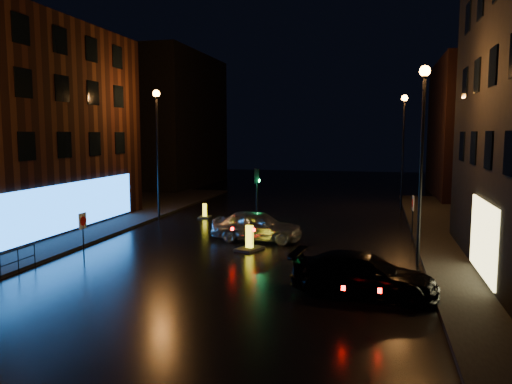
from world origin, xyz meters
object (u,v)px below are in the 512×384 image
traffic_signal (257,216)px  road_sign_left (83,225)px  road_sign_right (413,207)px  bollard_near (249,245)px  dark_sedan (364,275)px  silver_hatchback (257,226)px  bollard_far (205,215)px

traffic_signal → road_sign_left: (-5.33, -10.65, 1.10)m
traffic_signal → road_sign_right: size_ratio=1.46×
bollard_near → road_sign_left: size_ratio=0.75×
dark_sedan → road_sign_right: (2.24, 9.90, 1.04)m
traffic_signal → dark_sedan: bearing=-61.4°
silver_hatchback → road_sign_right: bearing=-73.1°
bollard_near → bollard_far: (-5.24, 8.35, -0.06)m
bollard_near → bollard_far: 9.86m
bollard_near → road_sign_left: (-6.63, -3.72, 1.34)m
silver_hatchback → bollard_far: size_ratio=4.15×
bollard_near → traffic_signal: bearing=120.7°
bollard_far → silver_hatchback: bearing=-55.1°
dark_sedan → traffic_signal: bearing=34.6°
bollard_far → road_sign_left: size_ratio=0.53×
traffic_signal → bollard_near: (1.30, -6.93, -0.24)m
road_sign_right → road_sign_left: bearing=27.0°
bollard_near → road_sign_right: road_sign_right is taller
traffic_signal → dark_sedan: 14.34m
bollard_far → road_sign_left: road_sign_left is taller
bollard_far → road_sign_right: size_ratio=0.48×
silver_hatchback → road_sign_right: size_ratio=1.99×
bollard_far → road_sign_left: 12.23m
dark_sedan → silver_hatchback: bearing=42.2°
silver_hatchback → bollard_far: 8.08m
road_sign_left → dark_sedan: bearing=-8.6°
traffic_signal → bollard_near: 7.06m
road_sign_left → road_sign_right: bearing=29.4°
bollard_near → bollard_far: bearing=142.2°
dark_sedan → bollard_far: size_ratio=4.46×
dark_sedan → bollard_far: (-10.79, 14.01, -0.53)m
bollard_far → road_sign_right: 13.76m
silver_hatchback → bollard_near: 2.19m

